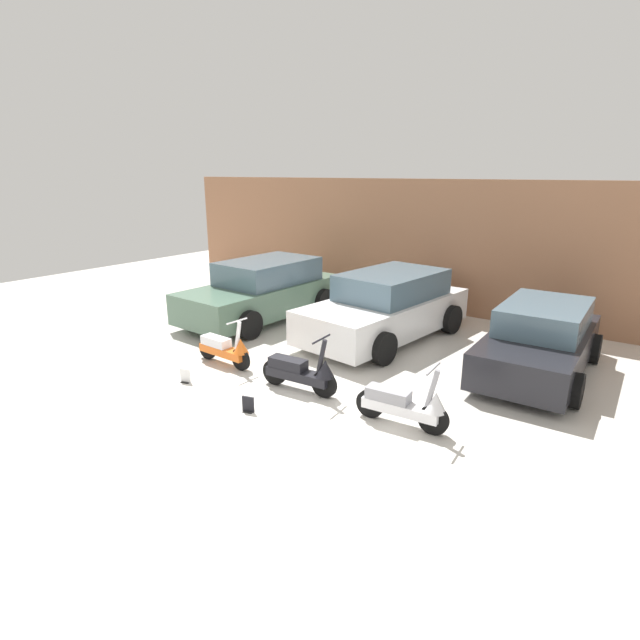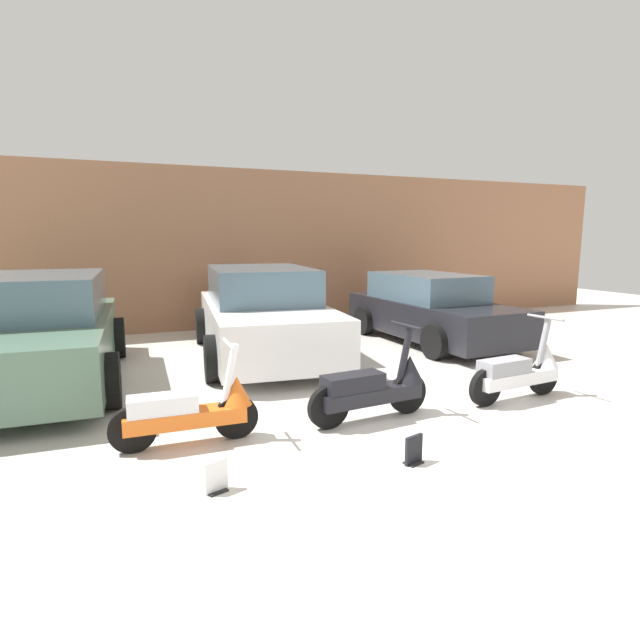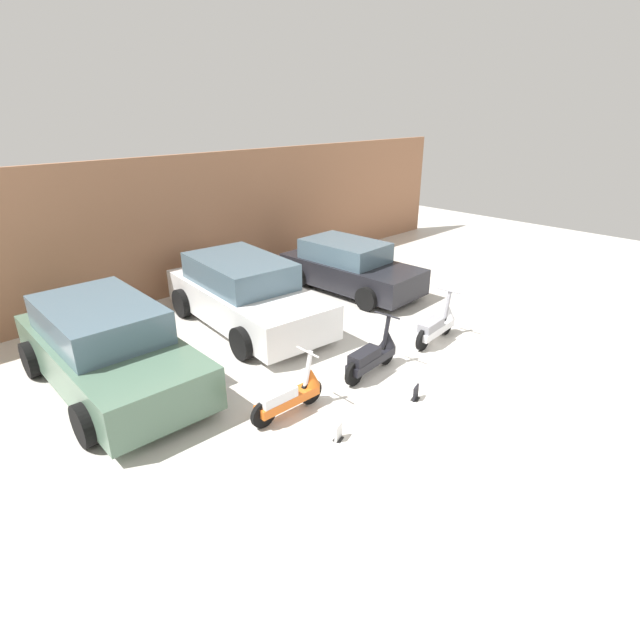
{
  "view_description": "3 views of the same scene",
  "coord_description": "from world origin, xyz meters",
  "px_view_note": "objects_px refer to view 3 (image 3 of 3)",
  "views": [
    {
      "loc": [
        4.59,
        -5.08,
        3.64
      ],
      "look_at": [
        -0.87,
        2.25,
        0.91
      ],
      "focal_mm": 28.0,
      "sensor_mm": 36.0,
      "label": 1
    },
    {
      "loc": [
        -2.91,
        -3.59,
        1.98
      ],
      "look_at": [
        -0.33,
        2.79,
        0.85
      ],
      "focal_mm": 28.0,
      "sensor_mm": 36.0,
      "label": 2
    },
    {
      "loc": [
        -6.74,
        -4.03,
        4.57
      ],
      "look_at": [
        -0.53,
        2.3,
        0.72
      ],
      "focal_mm": 28.0,
      "sensor_mm": 36.0,
      "label": 3
    }
  ],
  "objects_px": {
    "scooter_front_right": "(373,355)",
    "car_rear_left": "(108,348)",
    "scooter_front_center": "(437,325)",
    "car_rear_center": "(245,294)",
    "placard_near_right_scooter": "(416,394)",
    "car_rear_right": "(349,267)",
    "placard_near_left_scooter": "(338,433)",
    "scooter_front_left": "(291,394)"
  },
  "relations": [
    {
      "from": "scooter_front_right",
      "to": "scooter_front_center",
      "type": "distance_m",
      "value": 1.99
    },
    {
      "from": "scooter_front_right",
      "to": "car_rear_left",
      "type": "height_order",
      "value": "car_rear_left"
    },
    {
      "from": "car_rear_right",
      "to": "scooter_front_center",
      "type": "bearing_deg",
      "value": -18.98
    },
    {
      "from": "placard_near_left_scooter",
      "to": "placard_near_right_scooter",
      "type": "distance_m",
      "value": 1.73
    },
    {
      "from": "scooter_front_right",
      "to": "car_rear_left",
      "type": "distance_m",
      "value": 4.66
    },
    {
      "from": "scooter_front_right",
      "to": "placard_near_left_scooter",
      "type": "height_order",
      "value": "scooter_front_right"
    },
    {
      "from": "scooter_front_right",
      "to": "scooter_front_center",
      "type": "bearing_deg",
      "value": -6.8
    },
    {
      "from": "scooter_front_left",
      "to": "scooter_front_right",
      "type": "bearing_deg",
      "value": -0.58
    },
    {
      "from": "car_rear_left",
      "to": "car_rear_center",
      "type": "distance_m",
      "value": 3.34
    },
    {
      "from": "scooter_front_right",
      "to": "scooter_front_center",
      "type": "relative_size",
      "value": 1.02
    },
    {
      "from": "scooter_front_center",
      "to": "placard_near_right_scooter",
      "type": "xyz_separation_m",
      "value": [
        -2.19,
        -1.05,
        -0.25
      ]
    },
    {
      "from": "car_rear_center",
      "to": "placard_near_left_scooter",
      "type": "height_order",
      "value": "car_rear_center"
    },
    {
      "from": "placard_near_right_scooter",
      "to": "car_rear_right",
      "type": "bearing_deg",
      "value": 54.26
    },
    {
      "from": "car_rear_left",
      "to": "placard_near_right_scooter",
      "type": "distance_m",
      "value": 5.32
    },
    {
      "from": "car_rear_left",
      "to": "car_rear_right",
      "type": "distance_m",
      "value": 6.62
    },
    {
      "from": "scooter_front_left",
      "to": "car_rear_left",
      "type": "distance_m",
      "value": 3.33
    },
    {
      "from": "scooter_front_left",
      "to": "placard_near_left_scooter",
      "type": "bearing_deg",
      "value": -86.6
    },
    {
      "from": "scooter_front_left",
      "to": "car_rear_left",
      "type": "height_order",
      "value": "car_rear_left"
    },
    {
      "from": "scooter_front_center",
      "to": "placard_near_left_scooter",
      "type": "bearing_deg",
      "value": -172.23
    },
    {
      "from": "car_rear_center",
      "to": "placard_near_left_scooter",
      "type": "bearing_deg",
      "value": -14.39
    },
    {
      "from": "scooter_front_right",
      "to": "car_rear_left",
      "type": "relative_size",
      "value": 0.34
    },
    {
      "from": "scooter_front_center",
      "to": "placard_near_left_scooter",
      "type": "height_order",
      "value": "scooter_front_center"
    },
    {
      "from": "car_rear_right",
      "to": "placard_near_left_scooter",
      "type": "relative_size",
      "value": 14.93
    },
    {
      "from": "scooter_front_left",
      "to": "car_rear_left",
      "type": "xyz_separation_m",
      "value": [
        -1.65,
        2.87,
        0.36
      ]
    },
    {
      "from": "scooter_front_left",
      "to": "placard_near_left_scooter",
      "type": "xyz_separation_m",
      "value": [
        0.04,
        -1.02,
        -0.23
      ]
    },
    {
      "from": "scooter_front_right",
      "to": "placard_near_right_scooter",
      "type": "height_order",
      "value": "scooter_front_right"
    },
    {
      "from": "scooter_front_center",
      "to": "car_rear_center",
      "type": "bearing_deg",
      "value": 118.18
    },
    {
      "from": "scooter_front_left",
      "to": "scooter_front_center",
      "type": "xyz_separation_m",
      "value": [
        3.95,
        -0.12,
        0.01
      ]
    },
    {
      "from": "car_rear_center",
      "to": "car_rear_right",
      "type": "relative_size",
      "value": 1.17
    },
    {
      "from": "car_rear_right",
      "to": "placard_near_right_scooter",
      "type": "distance_m",
      "value": 5.51
    },
    {
      "from": "scooter_front_left",
      "to": "scooter_front_center",
      "type": "distance_m",
      "value": 3.95
    },
    {
      "from": "scooter_front_right",
      "to": "car_rear_center",
      "type": "bearing_deg",
      "value": 89.77
    },
    {
      "from": "placard_near_left_scooter",
      "to": "scooter_front_left",
      "type": "bearing_deg",
      "value": 91.99
    },
    {
      "from": "scooter_front_right",
      "to": "car_rear_right",
      "type": "height_order",
      "value": "car_rear_right"
    },
    {
      "from": "car_rear_right",
      "to": "placard_near_right_scooter",
      "type": "xyz_separation_m",
      "value": [
        -3.21,
        -4.46,
        -0.51
      ]
    },
    {
      "from": "scooter_front_center",
      "to": "placard_near_right_scooter",
      "type": "relative_size",
      "value": 5.6
    },
    {
      "from": "car_rear_right",
      "to": "placard_near_right_scooter",
      "type": "height_order",
      "value": "car_rear_right"
    },
    {
      "from": "scooter_front_center",
      "to": "car_rear_center",
      "type": "distance_m",
      "value": 4.2
    },
    {
      "from": "scooter_front_right",
      "to": "car_rear_left",
      "type": "bearing_deg",
      "value": 135.51
    },
    {
      "from": "scooter_front_center",
      "to": "car_rear_right",
      "type": "relative_size",
      "value": 0.38
    },
    {
      "from": "scooter_front_left",
      "to": "car_rear_center",
      "type": "distance_m",
      "value": 3.77
    },
    {
      "from": "scooter_front_right",
      "to": "scooter_front_left",
      "type": "bearing_deg",
      "value": 172.72
    }
  ]
}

